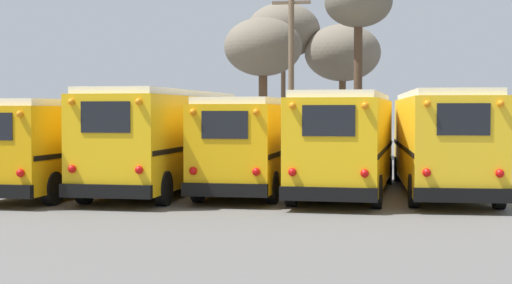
{
  "coord_description": "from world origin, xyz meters",
  "views": [
    {
      "loc": [
        4.65,
        -24.75,
        2.65
      ],
      "look_at": [
        0.0,
        0.36,
        1.62
      ],
      "focal_mm": 55.0,
      "sensor_mm": 36.0,
      "label": 1
    }
  ],
  "objects_px": {
    "school_bus_3": "(346,140)",
    "school_bus_4": "(441,139)",
    "school_bus_1": "(167,137)",
    "bare_tree_3": "(343,54)",
    "school_bus_0": "(75,142)",
    "bare_tree_1": "(283,31)",
    "school_bus_2": "(260,140)",
    "utility_pole": "(291,70)",
    "bare_tree_2": "(263,48)",
    "bare_tree_0": "(358,6)"
  },
  "relations": [
    {
      "from": "school_bus_2",
      "to": "utility_pole",
      "type": "bearing_deg",
      "value": 92.16
    },
    {
      "from": "school_bus_3",
      "to": "bare_tree_3",
      "type": "height_order",
      "value": "bare_tree_3"
    },
    {
      "from": "school_bus_4",
      "to": "utility_pole",
      "type": "relative_size",
      "value": 1.25
    },
    {
      "from": "school_bus_1",
      "to": "school_bus_4",
      "type": "distance_m",
      "value": 8.9
    },
    {
      "from": "school_bus_1",
      "to": "bare_tree_0",
      "type": "bearing_deg",
      "value": 63.0
    },
    {
      "from": "utility_pole",
      "to": "bare_tree_2",
      "type": "height_order",
      "value": "utility_pole"
    },
    {
      "from": "school_bus_2",
      "to": "bare_tree_0",
      "type": "bearing_deg",
      "value": 75.17
    },
    {
      "from": "school_bus_3",
      "to": "bare_tree_2",
      "type": "height_order",
      "value": "bare_tree_2"
    },
    {
      "from": "utility_pole",
      "to": "bare_tree_0",
      "type": "height_order",
      "value": "bare_tree_0"
    },
    {
      "from": "bare_tree_1",
      "to": "bare_tree_0",
      "type": "bearing_deg",
      "value": -58.85
    },
    {
      "from": "utility_pole",
      "to": "bare_tree_3",
      "type": "height_order",
      "value": "utility_pole"
    },
    {
      "from": "school_bus_4",
      "to": "bare_tree_2",
      "type": "distance_m",
      "value": 15.84
    },
    {
      "from": "school_bus_0",
      "to": "bare_tree_1",
      "type": "bearing_deg",
      "value": 78.19
    },
    {
      "from": "utility_pole",
      "to": "bare_tree_2",
      "type": "relative_size",
      "value": 1.19
    },
    {
      "from": "school_bus_3",
      "to": "bare_tree_3",
      "type": "bearing_deg",
      "value": 94.6
    },
    {
      "from": "school_bus_2",
      "to": "bare_tree_3",
      "type": "bearing_deg",
      "value": 85.24
    },
    {
      "from": "school_bus_2",
      "to": "bare_tree_0",
      "type": "relative_size",
      "value": 1.22
    },
    {
      "from": "school_bus_0",
      "to": "bare_tree_3",
      "type": "distance_m",
      "value": 20.9
    },
    {
      "from": "school_bus_2",
      "to": "school_bus_4",
      "type": "relative_size",
      "value": 0.98
    },
    {
      "from": "school_bus_3",
      "to": "bare_tree_3",
      "type": "relative_size",
      "value": 1.35
    },
    {
      "from": "school_bus_3",
      "to": "bare_tree_0",
      "type": "height_order",
      "value": "bare_tree_0"
    },
    {
      "from": "bare_tree_2",
      "to": "bare_tree_3",
      "type": "bearing_deg",
      "value": 51.96
    },
    {
      "from": "school_bus_0",
      "to": "utility_pole",
      "type": "bearing_deg",
      "value": 65.32
    },
    {
      "from": "bare_tree_2",
      "to": "school_bus_2",
      "type": "bearing_deg",
      "value": -80.52
    },
    {
      "from": "school_bus_1",
      "to": "bare_tree_2",
      "type": "xyz_separation_m",
      "value": [
        0.79,
        13.84,
        3.98
      ]
    },
    {
      "from": "bare_tree_1",
      "to": "bare_tree_3",
      "type": "relative_size",
      "value": 1.17
    },
    {
      "from": "school_bus_0",
      "to": "bare_tree_0",
      "type": "height_order",
      "value": "bare_tree_0"
    },
    {
      "from": "school_bus_4",
      "to": "bare_tree_2",
      "type": "bearing_deg",
      "value": 121.78
    },
    {
      "from": "school_bus_2",
      "to": "bare_tree_3",
      "type": "xyz_separation_m",
      "value": [
        1.47,
        17.6,
        4.13
      ]
    },
    {
      "from": "school_bus_1",
      "to": "school_bus_4",
      "type": "xyz_separation_m",
      "value": [
        8.86,
        0.81,
        -0.04
      ]
    },
    {
      "from": "school_bus_3",
      "to": "bare_tree_0",
      "type": "bearing_deg",
      "value": 91.24
    },
    {
      "from": "bare_tree_3",
      "to": "school_bus_1",
      "type": "bearing_deg",
      "value": -103.45
    },
    {
      "from": "school_bus_2",
      "to": "bare_tree_0",
      "type": "xyz_separation_m",
      "value": [
        2.71,
        10.24,
        5.75
      ]
    },
    {
      "from": "school_bus_4",
      "to": "utility_pole",
      "type": "height_order",
      "value": "utility_pole"
    },
    {
      "from": "school_bus_1",
      "to": "school_bus_2",
      "type": "distance_m",
      "value": 3.09
    },
    {
      "from": "school_bus_1",
      "to": "bare_tree_2",
      "type": "bearing_deg",
      "value": 86.73
    },
    {
      "from": "school_bus_3",
      "to": "school_bus_4",
      "type": "height_order",
      "value": "school_bus_4"
    },
    {
      "from": "bare_tree_1",
      "to": "bare_tree_3",
      "type": "distance_m",
      "value": 3.58
    },
    {
      "from": "bare_tree_2",
      "to": "school_bus_3",
      "type": "bearing_deg",
      "value": -69.71
    },
    {
      "from": "school_bus_4",
      "to": "bare_tree_0",
      "type": "distance_m",
      "value": 12.18
    },
    {
      "from": "bare_tree_1",
      "to": "bare_tree_2",
      "type": "xyz_separation_m",
      "value": [
        -0.3,
        -4.85,
        -1.32
      ]
    },
    {
      "from": "school_bus_0",
      "to": "bare_tree_2",
      "type": "relative_size",
      "value": 1.44
    },
    {
      "from": "school_bus_0",
      "to": "school_bus_4",
      "type": "distance_m",
      "value": 11.9
    },
    {
      "from": "school_bus_0",
      "to": "school_bus_4",
      "type": "bearing_deg",
      "value": 6.98
    },
    {
      "from": "school_bus_2",
      "to": "school_bus_4",
      "type": "distance_m",
      "value": 5.91
    },
    {
      "from": "bare_tree_3",
      "to": "bare_tree_0",
      "type": "bearing_deg",
      "value": -80.39
    },
    {
      "from": "school_bus_0",
      "to": "utility_pole",
      "type": "distance_m",
      "value": 13.52
    },
    {
      "from": "school_bus_1",
      "to": "bare_tree_0",
      "type": "height_order",
      "value": "bare_tree_0"
    },
    {
      "from": "utility_pole",
      "to": "school_bus_4",
      "type": "bearing_deg",
      "value": -59.15
    },
    {
      "from": "school_bus_1",
      "to": "bare_tree_3",
      "type": "height_order",
      "value": "bare_tree_3"
    }
  ]
}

